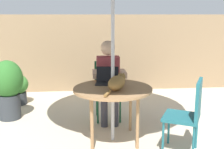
{
  "coord_description": "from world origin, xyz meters",
  "views": [
    {
      "loc": [
        -0.33,
        -3.4,
        1.61
      ],
      "look_at": [
        0.0,
        0.1,
        0.86
      ],
      "focal_mm": 44.83,
      "sensor_mm": 36.0,
      "label": 1
    }
  ],
  "objects": [
    {
      "name": "potted_plant_by_chair",
      "position": [
        -1.54,
        0.93,
        0.53
      ],
      "size": [
        0.47,
        0.47,
        0.93
      ],
      "color": "#33383D",
      "rests_on": "ground"
    },
    {
      "name": "chair_occupied",
      "position": [
        0.0,
        0.84,
        0.53
      ],
      "size": [
        0.4,
        0.4,
        0.89
      ],
      "color": "#194C2D",
      "rests_on": "ground"
    },
    {
      "name": "person_seated",
      "position": [
        0.0,
        0.68,
        0.7
      ],
      "size": [
        0.48,
        0.48,
        1.23
      ],
      "color": "maroon",
      "rests_on": "ground"
    },
    {
      "name": "fence_back",
      "position": [
        0.0,
        2.5,
        0.81
      ],
      "size": [
        5.99,
        0.08,
        1.61
      ],
      "primitive_type": "cube",
      "color": "#937756",
      "rests_on": "ground"
    },
    {
      "name": "laptop",
      "position": [
        -0.05,
        0.25,
        0.77
      ],
      "size": [
        0.33,
        0.29,
        0.21
      ],
      "color": "black",
      "rests_on": "patio_table"
    },
    {
      "name": "chair_empty",
      "position": [
        0.84,
        -0.44,
        0.53
      ],
      "size": [
        0.54,
        0.54,
        0.89
      ],
      "color": "#1E606B",
      "rests_on": "ground"
    },
    {
      "name": "cat",
      "position": [
        0.05,
        -0.07,
        0.79
      ],
      "size": [
        0.35,
        0.6,
        0.17
      ],
      "color": "olive",
      "rests_on": "patio_table"
    },
    {
      "name": "potted_plant_near_fence",
      "position": [
        -1.58,
        1.65,
        0.3
      ],
      "size": [
        0.38,
        0.38,
        0.56
      ],
      "color": "#33383D",
      "rests_on": "ground"
    },
    {
      "name": "ground_plane",
      "position": [
        0.0,
        0.0,
        0.0
      ],
      "size": [
        14.0,
        14.0,
        0.0
      ],
      "primitive_type": "plane",
      "color": "beige"
    },
    {
      "name": "patio_table",
      "position": [
        0.0,
        0.0,
        0.65
      ],
      "size": [
        1.0,
        1.0,
        0.71
      ],
      "color": "#9E754C",
      "rests_on": "ground"
    }
  ]
}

